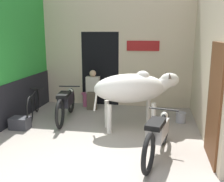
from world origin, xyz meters
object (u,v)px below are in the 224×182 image
motorcycle_near (158,134)px  bicycle (34,104)px  shopkeeper_seated (93,89)px  bucket (181,117)px  motorcycle_far (66,103)px  crate (20,123)px  plastic_stool (86,99)px  cow (134,88)px

motorcycle_near → bicycle: bearing=151.8°
shopkeeper_seated → bucket: 2.70m
motorcycle_far → motorcycle_near: bearing=-36.3°
motorcycle_near → motorcycle_far: (-2.38, 1.75, 0.01)m
crate → bucket: 3.99m
motorcycle_near → bucket: size_ratio=7.40×
motorcycle_near → crate: (-3.24, 0.90, -0.31)m
motorcycle_far → shopkeeper_seated: bearing=68.6°
motorcycle_far → bicycle: size_ratio=1.16×
plastic_stool → bucket: bearing=-20.3°
plastic_stool → cow: bearing=-46.2°
shopkeeper_seated → motorcycle_near: bearing=-56.0°
motorcycle_far → crate: motorcycle_far is taller
bicycle → plastic_stool: 1.72m
plastic_stool → shopkeeper_seated: bearing=-39.3°
motorcycle_far → bucket: size_ratio=7.67×
shopkeeper_seated → bucket: (2.53, -0.81, -0.48)m
shopkeeper_seated → plastic_stool: size_ratio=2.74×
shopkeeper_seated → bucket: bearing=-17.8°
motorcycle_near → motorcycle_far: bearing=143.7°
bucket → bicycle: bearing=-175.7°
crate → bucket: size_ratio=1.69×
motorcycle_near → motorcycle_far: size_ratio=0.96×
plastic_stool → crate: (-1.03, -2.19, -0.09)m
bicycle → crate: size_ratio=3.91×
cow → plastic_stool: cow is taller
bicycle → shopkeeper_seated: size_ratio=1.47×
motorcycle_near → crate: 3.38m
bucket → motorcycle_far: bearing=-174.0°
crate → bucket: crate is taller
cow → bicycle: (-2.72, 0.38, -0.62)m
motorcycle_far → shopkeeper_seated: 1.22m
bicycle → bucket: bicycle is taller
motorcycle_far → plastic_stool: size_ratio=4.68×
bicycle → bucket: (3.89, 0.29, -0.24)m
cow → crate: 2.83m
cow → plastic_stool: 2.47m
cow → bicycle: size_ratio=1.21×
motorcycle_far → plastic_stool: motorcycle_far is taller
motorcycle_near → plastic_stool: 3.81m
motorcycle_near → motorcycle_far: motorcycle_far is taller
cow → shopkeeper_seated: bearing=132.6°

